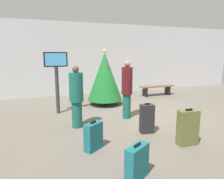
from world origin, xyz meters
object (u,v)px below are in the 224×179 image
object	(u,v)px
waiting_bench	(157,88)
traveller_1	(76,96)
holiday_tree	(105,76)
suitcase_1	(93,136)
suitcase_2	(147,119)
traveller_0	(127,88)
suitcase_3	(137,163)
suitcase_0	(188,128)
flight_info_kiosk	(56,73)

from	to	relation	value
waiting_bench	traveller_1	bearing A→B (deg)	-147.10
holiday_tree	waiting_bench	bearing A→B (deg)	14.06
suitcase_1	suitcase_2	size ratio (longest dim) A/B	0.80
waiting_bench	suitcase_2	size ratio (longest dim) A/B	2.15
traveller_0	suitcase_1	xyz separation A→B (m)	(-1.51, -1.65, -0.64)
waiting_bench	traveller_0	xyz separation A→B (m)	(-2.72, -2.55, 0.57)
holiday_tree	waiting_bench	distance (m)	3.00
waiting_bench	suitcase_3	size ratio (longest dim) A/B	2.75
traveller_0	suitcase_0	bearing A→B (deg)	-77.20
suitcase_3	traveller_0	bearing A→B (deg)	68.58
traveller_1	suitcase_2	world-z (taller)	traveller_1
suitcase_2	suitcase_3	world-z (taller)	suitcase_2
flight_info_kiosk	suitcase_1	size ratio (longest dim) A/B	3.27
holiday_tree	traveller_1	distance (m)	2.57
suitcase_1	suitcase_2	world-z (taller)	suitcase_2
suitcase_2	suitcase_0	bearing A→B (deg)	-61.51
flight_info_kiosk	traveller_0	bearing A→B (deg)	-32.84
flight_info_kiosk	traveller_0	xyz separation A→B (m)	(1.95, -1.26, -0.43)
suitcase_3	suitcase_0	bearing A→B (deg)	23.88
traveller_1	suitcase_2	bearing A→B (deg)	-32.26
traveller_1	suitcase_2	distance (m)	1.94
flight_info_kiosk	suitcase_2	distance (m)	3.32
flight_info_kiosk	holiday_tree	bearing A→B (deg)	17.50
waiting_bench	traveller_0	world-z (taller)	traveller_0
suitcase_2	traveller_1	bearing A→B (deg)	147.74
traveller_0	suitcase_1	world-z (taller)	traveller_0
holiday_tree	suitcase_0	bearing A→B (deg)	-81.60
waiting_bench	traveller_1	size ratio (longest dim) A/B	1.00
suitcase_0	suitcase_2	distance (m)	1.03
flight_info_kiosk	suitcase_2	size ratio (longest dim) A/B	2.63
flight_info_kiosk	suitcase_3	xyz separation A→B (m)	(0.83, -4.11, -1.09)
flight_info_kiosk	waiting_bench	distance (m)	4.95
waiting_bench	suitcase_1	xyz separation A→B (m)	(-4.23, -4.20, -0.07)
flight_info_kiosk	suitcase_2	bearing A→B (deg)	-52.07
suitcase_1	suitcase_3	distance (m)	1.26
suitcase_2	suitcase_3	xyz separation A→B (m)	(-1.11, -1.62, -0.08)
traveller_0	suitcase_0	distance (m)	2.26
suitcase_1	suitcase_3	xyz separation A→B (m)	(0.39, -1.20, -0.01)
suitcase_0	suitcase_2	size ratio (longest dim) A/B	1.06
traveller_1	suitcase_3	distance (m)	2.72
traveller_0	suitcase_2	distance (m)	1.36
flight_info_kiosk	suitcase_0	bearing A→B (deg)	-54.38
traveller_1	suitcase_0	xyz separation A→B (m)	(2.07, -1.90, -0.48)
traveller_0	suitcase_3	world-z (taller)	traveller_0
waiting_bench	suitcase_3	world-z (taller)	suitcase_3
holiday_tree	traveller_1	world-z (taller)	holiday_tree
holiday_tree	suitcase_2	size ratio (longest dim) A/B	2.78
waiting_bench	suitcase_1	size ratio (longest dim) A/B	2.68
flight_info_kiosk	traveller_0	world-z (taller)	flight_info_kiosk
suitcase_1	suitcase_2	bearing A→B (deg)	15.44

